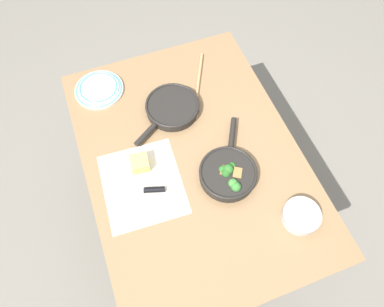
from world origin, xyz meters
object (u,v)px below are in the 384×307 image
at_px(cheese_block, 140,163).
at_px(dinner_plate_stack, 99,89).
at_px(skillet_broccoli, 228,173).
at_px(prep_bowl_steel, 301,216).
at_px(grater_knife, 145,190).
at_px(skillet_eggs, 171,108).
at_px(wooden_spoon, 197,93).

height_order(cheese_block, dinner_plate_stack, cheese_block).
xyz_separation_m(skillet_broccoli, prep_bowl_steel, (0.26, 0.19, -0.00)).
xyz_separation_m(skillet_broccoli, grater_knife, (-0.05, -0.34, -0.02)).
relative_size(grater_knife, prep_bowl_steel, 1.55).
xyz_separation_m(grater_knife, prep_bowl_steel, (0.32, 0.53, 0.02)).
bearing_deg(dinner_plate_stack, skillet_eggs, 50.92).
relative_size(wooden_spoon, cheese_block, 4.60).
bearing_deg(skillet_eggs, skillet_broccoli, 72.68).
height_order(skillet_broccoli, dinner_plate_stack, skillet_broccoli).
bearing_deg(grater_knife, skillet_eggs, -106.17).
distance_m(cheese_block, prep_bowl_steel, 0.67).
bearing_deg(skillet_broccoli, wooden_spoon, 24.61).
bearing_deg(skillet_broccoli, grater_knife, 110.05).
height_order(skillet_broccoli, skillet_eggs, skillet_broccoli).
distance_m(wooden_spoon, prep_bowl_steel, 0.73).
xyz_separation_m(skillet_eggs, grater_knife, (0.34, -0.23, -0.01)).
bearing_deg(cheese_block, grater_knife, -6.94).
xyz_separation_m(skillet_eggs, wooden_spoon, (-0.05, 0.14, -0.02)).
distance_m(skillet_broccoli, wooden_spoon, 0.45).
bearing_deg(dinner_plate_stack, skillet_broccoli, 32.42).
bearing_deg(wooden_spoon, skillet_eggs, -44.10).
height_order(skillet_eggs, prep_bowl_steel, prep_bowl_steel).
bearing_deg(grater_knife, wooden_spoon, -115.95).
relative_size(skillet_broccoli, wooden_spoon, 0.97).
bearing_deg(skillet_eggs, dinner_plate_stack, -72.24).
height_order(wooden_spoon, grater_knife, grater_knife).
xyz_separation_m(dinner_plate_stack, prep_bowl_steel, (0.89, 0.59, 0.01)).
xyz_separation_m(wooden_spoon, cheese_block, (0.28, -0.36, 0.02)).
relative_size(skillet_broccoli, prep_bowl_steel, 2.49).
relative_size(skillet_broccoli, grater_knife, 1.61).
bearing_deg(cheese_block, skillet_eggs, 136.30).
distance_m(wooden_spoon, grater_knife, 0.54).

